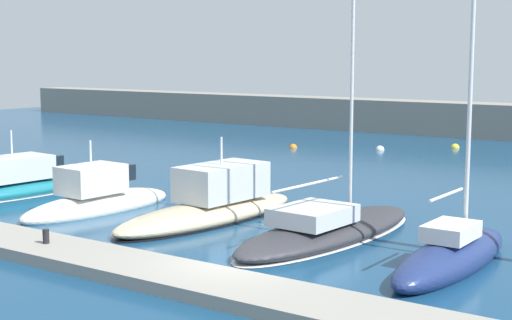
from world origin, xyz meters
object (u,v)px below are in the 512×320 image
(motorboat_ivory_second, at_px, (97,200))
(mooring_buoy_white, at_px, (380,150))
(sailboat_navy_fifth, at_px, (452,253))
(mooring_buoy_yellow, at_px, (455,148))
(mooring_buoy_orange, at_px, (293,148))
(motorboat_teal_nearest, at_px, (20,184))
(dock_bollard, at_px, (46,236))
(sailboat_charcoal_fourth, at_px, (327,229))
(motorboat_sand_third, at_px, (213,205))

(motorboat_ivory_second, bearing_deg, mooring_buoy_white, 2.41)
(sailboat_navy_fifth, distance_m, mooring_buoy_yellow, 29.61)
(motorboat_ivory_second, bearing_deg, sailboat_navy_fifth, -86.01)
(mooring_buoy_orange, bearing_deg, mooring_buoy_yellow, 35.11)
(motorboat_teal_nearest, xyz_separation_m, sailboat_navy_fifth, (19.82, -0.40, -0.02))
(motorboat_ivory_second, bearing_deg, motorboat_teal_nearest, 88.18)
(motorboat_ivory_second, distance_m, dock_bollard, 6.84)
(mooring_buoy_orange, bearing_deg, sailboat_charcoal_fourth, -55.04)
(sailboat_charcoal_fourth, xyz_separation_m, sailboat_navy_fifth, (4.71, -1.02, 0.10))
(mooring_buoy_yellow, bearing_deg, sailboat_navy_fifth, -69.40)
(mooring_buoy_orange, bearing_deg, mooring_buoy_white, 23.99)
(motorboat_teal_nearest, bearing_deg, motorboat_ivory_second, -90.35)
(motorboat_ivory_second, bearing_deg, mooring_buoy_orange, 15.68)
(mooring_buoy_yellow, relative_size, mooring_buoy_white, 1.02)
(sailboat_navy_fifth, bearing_deg, mooring_buoy_white, 30.46)
(sailboat_navy_fifth, distance_m, mooring_buoy_orange, 28.84)
(mooring_buoy_yellow, relative_size, dock_bollard, 1.30)
(mooring_buoy_yellow, bearing_deg, mooring_buoy_white, -132.88)
(sailboat_charcoal_fourth, relative_size, mooring_buoy_white, 25.17)
(mooring_buoy_orange, xyz_separation_m, dock_bollard, (8.44, -27.40, 0.58))
(motorboat_teal_nearest, distance_m, mooring_buoy_yellow, 28.89)
(mooring_buoy_white, bearing_deg, motorboat_teal_nearest, -103.99)
(mooring_buoy_orange, relative_size, mooring_buoy_white, 0.95)
(mooring_buoy_orange, height_order, mooring_buoy_yellow, mooring_buoy_yellow)
(motorboat_sand_third, distance_m, dock_bollard, 7.07)
(mooring_buoy_yellow, xyz_separation_m, dock_bollard, (-0.26, -33.51, 0.58))
(motorboat_sand_third, bearing_deg, dock_bollard, 176.60)
(motorboat_teal_nearest, distance_m, dock_bollard, 11.05)
(motorboat_ivory_second, xyz_separation_m, dock_bollard, (3.79, -5.70, 0.18))
(motorboat_ivory_second, height_order, motorboat_sand_third, motorboat_sand_third)
(sailboat_navy_fifth, bearing_deg, mooring_buoy_orange, 41.65)
(motorboat_sand_third, distance_m, sailboat_charcoal_fourth, 5.01)
(mooring_buoy_white, xyz_separation_m, dock_bollard, (3.30, -29.69, 0.58))
(motorboat_sand_third, bearing_deg, motorboat_ivory_second, 109.87)
(motorboat_ivory_second, height_order, mooring_buoy_orange, motorboat_ivory_second)
(motorboat_sand_third, relative_size, sailboat_navy_fifth, 0.65)
(sailboat_charcoal_fourth, bearing_deg, dock_bollard, 142.40)
(motorboat_ivory_second, height_order, mooring_buoy_yellow, motorboat_ivory_second)
(sailboat_charcoal_fourth, bearing_deg, motorboat_ivory_second, 100.11)
(motorboat_teal_nearest, xyz_separation_m, sailboat_charcoal_fourth, (15.11, 0.61, -0.12))
(motorboat_sand_third, xyz_separation_m, mooring_buoy_white, (-4.25, 22.68, -0.54))
(motorboat_sand_third, bearing_deg, sailboat_navy_fifth, -92.73)
(dock_bollard, bearing_deg, mooring_buoy_white, 96.33)
(sailboat_navy_fifth, bearing_deg, motorboat_sand_third, 83.04)
(dock_bollard, bearing_deg, sailboat_charcoal_fourth, 48.84)
(motorboat_sand_third, relative_size, mooring_buoy_orange, 17.50)
(mooring_buoy_white, bearing_deg, sailboat_charcoal_fourth, -67.98)
(motorboat_teal_nearest, xyz_separation_m, mooring_buoy_orange, (0.71, 21.20, -0.44))
(sailboat_navy_fifth, distance_m, dock_bollard, 12.15)
(sailboat_charcoal_fourth, distance_m, mooring_buoy_yellow, 27.30)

